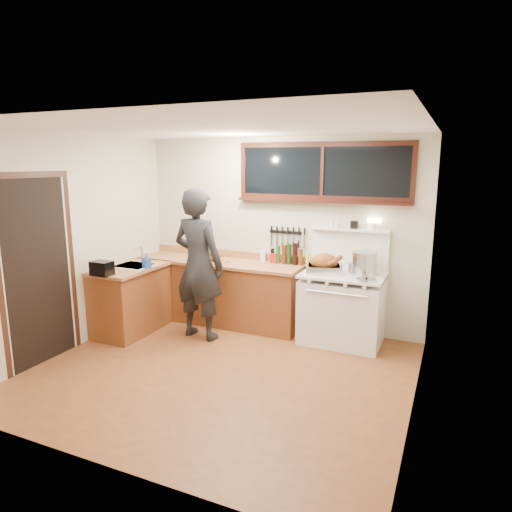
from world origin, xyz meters
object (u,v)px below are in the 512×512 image
at_px(cutting_board, 214,259).
at_px(man, 198,264).
at_px(roast_turkey, 324,265).
at_px(vintage_stove, 342,307).

bearing_deg(cutting_board, man, -83.72).
height_order(man, cutting_board, man).
height_order(man, roast_turkey, man).
distance_m(vintage_stove, man, 1.91).
xyz_separation_m(man, cutting_board, (-0.06, 0.51, -0.03)).
height_order(vintage_stove, roast_turkey, vintage_stove).
distance_m(man, cutting_board, 0.51).
xyz_separation_m(man, roast_turkey, (1.51, 0.53, 0.02)).
distance_m(cutting_board, roast_turkey, 1.57).
distance_m(vintage_stove, cutting_board, 1.87).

